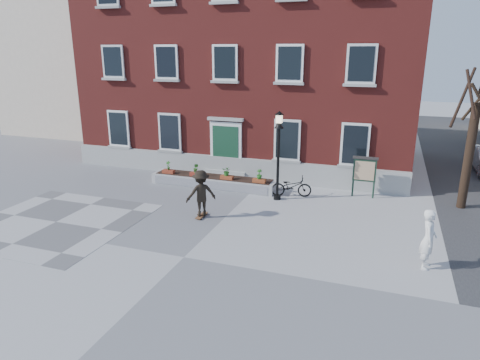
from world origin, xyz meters
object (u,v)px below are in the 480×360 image
at_px(bystander, 428,239).
at_px(notice_board, 365,170).
at_px(lamp_post, 279,143).
at_px(skateboarder, 201,193).
at_px(bicycle, 291,186).

relative_size(bystander, notice_board, 1.00).
bearing_deg(lamp_post, skateboarder, -127.00).
relative_size(bystander, skateboarder, 0.97).
bearing_deg(notice_board, bicycle, -162.44).
height_order(bicycle, notice_board, notice_board).
bearing_deg(notice_board, bystander, -69.55).
xyz_separation_m(lamp_post, notice_board, (3.57, 1.58, -1.28)).
distance_m(notice_board, skateboarder, 7.48).
height_order(bystander, lamp_post, lamp_post).
height_order(lamp_post, skateboarder, lamp_post).
bearing_deg(skateboarder, bicycle, 52.58).
height_order(bystander, skateboarder, skateboarder).
relative_size(bicycle, skateboarder, 0.94).
height_order(notice_board, skateboarder, skateboarder).
distance_m(bicycle, lamp_post, 2.21).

